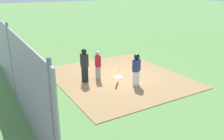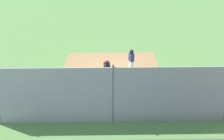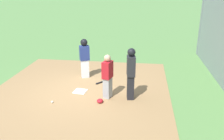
% 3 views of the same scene
% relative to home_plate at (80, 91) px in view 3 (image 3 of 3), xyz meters
% --- Properties ---
extents(ground_plane, '(140.00, 140.00, 0.00)m').
position_rel_home_plate_xyz_m(ground_plane, '(0.00, 0.00, -0.04)').
color(ground_plane, '#5B8947').
extents(dirt_infield, '(7.20, 6.40, 0.03)m').
position_rel_home_plate_xyz_m(dirt_infield, '(0.00, 0.00, -0.03)').
color(dirt_infield, '#9E774C').
rests_on(dirt_infield, ground_plane).
extents(home_plate, '(0.49, 0.49, 0.02)m').
position_rel_home_plate_xyz_m(home_plate, '(0.00, 0.00, 0.00)').
color(home_plate, white).
rests_on(home_plate, dirt_infield).
extents(catcher, '(0.44, 0.36, 1.52)m').
position_rel_home_plate_xyz_m(catcher, '(-0.32, -1.06, 0.77)').
color(catcher, '#9E9EA3').
rests_on(catcher, dirt_infield).
extents(umpire, '(0.41, 0.31, 1.76)m').
position_rel_home_plate_xyz_m(umpire, '(-0.30, -1.83, 0.92)').
color(umpire, black).
rests_on(umpire, dirt_infield).
extents(runner, '(0.40, 0.45, 1.63)m').
position_rel_home_plate_xyz_m(runner, '(1.42, 0.15, 0.91)').
color(runner, silver).
rests_on(runner, dirt_infield).
extents(baseball_bat, '(0.66, 0.57, 0.06)m').
position_rel_home_plate_xyz_m(baseball_bat, '(1.02, -0.71, 0.02)').
color(baseball_bat, black).
rests_on(baseball_bat, dirt_infield).
extents(catcher_mask, '(0.24, 0.20, 0.12)m').
position_rel_home_plate_xyz_m(catcher_mask, '(-0.74, -0.87, 0.05)').
color(catcher_mask, '#B21923').
rests_on(catcher_mask, dirt_infield).
extents(baseball, '(0.07, 0.07, 0.07)m').
position_rel_home_plate_xyz_m(baseball, '(-0.98, 0.68, 0.03)').
color(baseball, white).
rests_on(baseball, dirt_infield).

